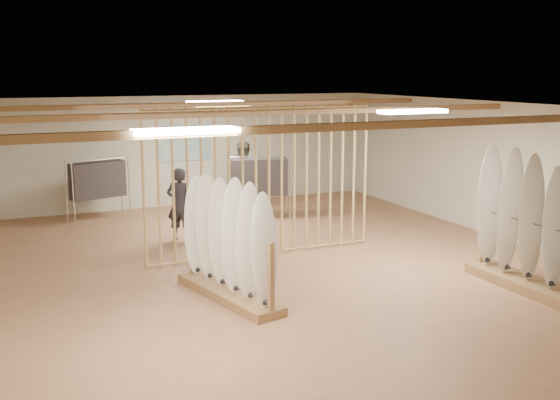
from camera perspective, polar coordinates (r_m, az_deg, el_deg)
name	(u,v)px	position (r m, az deg, el deg)	size (l,w,h in m)	color
floor	(280,266)	(11.68, 0.00, -5.78)	(12.00, 12.00, 0.00)	#A1704E
ceiling	(280,107)	(11.19, 0.00, 8.06)	(12.00, 12.00, 0.00)	gray
wall_back	(185,151)	(16.96, -8.27, 4.26)	(12.00, 12.00, 0.00)	beige
wall_front	(546,295)	(6.51, 22.15, -7.66)	(12.00, 12.00, 0.00)	beige
wall_right	(504,171)	(14.12, 18.91, 2.39)	(12.00, 12.00, 0.00)	beige
ceiling_slats	(280,112)	(11.20, 0.00, 7.65)	(9.50, 6.12, 0.10)	olive
light_panels	(280,111)	(11.20, 0.00, 7.75)	(1.20, 0.35, 0.06)	white
bamboo_partition	(262,182)	(12.08, -1.54, 1.60)	(4.45, 0.05, 2.78)	tan
poster	(185,143)	(16.92, -8.27, 4.92)	(1.40, 0.03, 0.90)	teal
rack_left	(228,258)	(9.93, -4.54, -5.06)	(1.01, 2.37, 1.86)	olive
rack_right	(530,245)	(11.00, 20.91, -3.64)	(0.61, 2.27, 2.16)	olive
clothing_rack_a	(98,180)	(15.59, -15.60, 1.69)	(1.31, 0.70, 1.46)	silver
clothing_rack_b	(259,177)	(15.23, -1.86, 2.01)	(1.37, 0.67, 1.51)	silver
shopper_a	(180,199)	(13.37, -8.70, 0.04)	(0.63, 0.42, 1.71)	#292830
shopper_b	(245,172)	(16.01, -3.04, 2.42)	(0.94, 0.74, 1.95)	#3D392F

